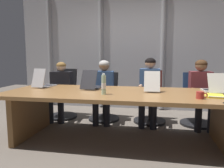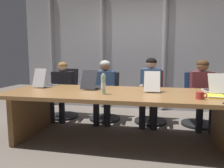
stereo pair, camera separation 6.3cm
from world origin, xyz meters
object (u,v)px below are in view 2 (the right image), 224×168
at_px(person_left_mid, 104,87).
at_px(water_bottle_primary, 103,85).
at_px(person_center, 150,87).
at_px(office_chair_left_mid, 106,102).
at_px(spiral_notepad, 215,96).
at_px(laptop_center, 152,87).
at_px(office_chair_center, 151,103).
at_px(office_chair_right_mid, 198,105).
at_px(person_left_end, 62,87).
at_px(laptop_right_mid, 214,88).
at_px(person_right_mid, 203,89).
at_px(laptop_left_mid, 93,85).
at_px(coffee_mug_near, 200,95).
at_px(office_chair_left_end, 65,99).
at_px(laptop_left_end, 45,83).

height_order(person_left_mid, water_bottle_primary, person_left_mid).
xyz_separation_m(person_left_mid, person_center, (0.85, 0.00, 0.02)).
relative_size(office_chair_left_mid, spiral_notepad, 2.73).
distance_m(laptop_center, office_chair_center, 0.94).
height_order(laptop_center, water_bottle_primary, laptop_center).
relative_size(office_chair_right_mid, person_left_end, 0.83).
relative_size(office_chair_right_mid, person_center, 0.77).
distance_m(laptop_center, laptop_right_mid, 0.87).
bearing_deg(person_right_mid, spiral_notepad, -5.77).
bearing_deg(office_chair_center, water_bottle_primary, -24.21).
bearing_deg(laptop_left_mid, coffee_mug_near, -104.96).
height_order(person_left_mid, person_right_mid, person_right_mid).
height_order(office_chair_left_end, office_chair_center, office_chair_left_end).
xyz_separation_m(person_left_end, person_left_mid, (0.86, -0.00, 0.02)).
xyz_separation_m(laptop_center, office_chair_center, (-0.03, 0.84, -0.42)).
distance_m(laptop_left_mid, coffee_mug_near, 1.60).
distance_m(person_left_mid, spiral_notepad, 1.96).
height_order(laptop_center, person_right_mid, person_right_mid).
xyz_separation_m(person_left_end, water_bottle_primary, (1.13, -1.13, 0.21)).
xyz_separation_m(coffee_mug_near, spiral_notepad, (0.21, 0.19, -0.03)).
relative_size(office_chair_center, person_left_mid, 0.83).
bearing_deg(laptop_right_mid, coffee_mug_near, 149.17).
xyz_separation_m(office_chair_center, office_chair_right_mid, (0.84, -0.00, -0.01)).
bearing_deg(laptop_right_mid, office_chair_left_mid, 61.92).
xyz_separation_m(person_left_mid, person_right_mid, (1.73, 0.00, 0.01)).
relative_size(laptop_left_end, person_left_end, 0.40).
distance_m(office_chair_left_end, person_left_end, 0.32).
bearing_deg(coffee_mug_near, office_chair_left_end, 149.61).
relative_size(laptop_center, office_chair_left_mid, 0.51).
xyz_separation_m(laptop_center, spiral_notepad, (0.79, -0.34, -0.05)).
height_order(laptop_left_mid, person_left_end, person_left_end).
height_order(water_bottle_primary, spiral_notepad, water_bottle_primary).
distance_m(office_chair_left_end, person_center, 1.77).
relative_size(laptop_center, person_center, 0.39).
relative_size(laptop_left_mid, water_bottle_primary, 1.72).
relative_size(office_chair_center, spiral_notepad, 2.88).
xyz_separation_m(laptop_right_mid, person_left_mid, (-1.76, 0.65, -0.12)).
height_order(person_center, person_right_mid, person_center).
distance_m(person_left_mid, person_center, 0.85).
xyz_separation_m(office_chair_left_end, person_right_mid, (2.62, -0.16, 0.31)).
bearing_deg(office_chair_center, laptop_center, 2.45).
relative_size(laptop_center, person_left_end, 0.42).
relative_size(laptop_left_mid, person_left_mid, 0.42).
xyz_separation_m(laptop_left_end, office_chair_center, (1.73, 0.79, -0.42)).
height_order(laptop_left_mid, person_left_mid, person_left_mid).
relative_size(laptop_left_end, spiral_notepad, 1.34).
distance_m(office_chair_left_mid, spiral_notepad, 2.10).
bearing_deg(office_chair_left_mid, person_left_end, -73.11).
height_order(office_chair_right_mid, water_bottle_primary, water_bottle_primary).
bearing_deg(office_chair_right_mid, coffee_mug_near, -18.02).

